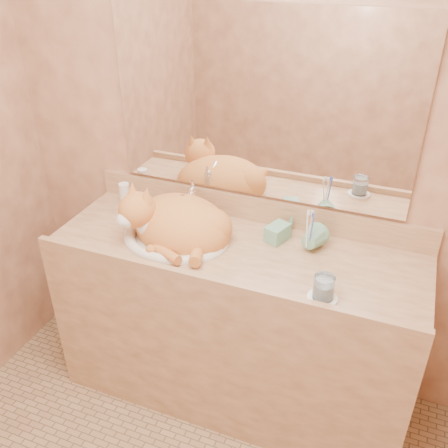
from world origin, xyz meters
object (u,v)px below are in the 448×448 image
at_px(sink_basin, 175,225).
at_px(cat, 175,221).
at_px(toothbrush_cup, 308,244).
at_px(water_glass, 324,287).
at_px(vanity_counter, 234,325).
at_px(soap_dispenser, 270,229).

distance_m(sink_basin, cat, 0.02).
distance_m(toothbrush_cup, water_glass, 0.30).
relative_size(sink_basin, water_glass, 5.13).
relative_size(vanity_counter, toothbrush_cup, 15.23).
xyz_separation_m(vanity_counter, cat, (-0.28, -0.00, 0.51)).
distance_m(sink_basin, water_glass, 0.70).
bearing_deg(toothbrush_cup, soap_dispenser, 177.51).
distance_m(soap_dispenser, toothbrush_cup, 0.17).
distance_m(cat, water_glass, 0.72).
relative_size(vanity_counter, cat, 3.43).
relative_size(vanity_counter, soap_dispenser, 9.92).
height_order(vanity_counter, sink_basin, sink_basin).
height_order(vanity_counter, soap_dispenser, soap_dispenser).
bearing_deg(cat, sink_basin, -46.56).
height_order(cat, soap_dispenser, cat).
height_order(vanity_counter, toothbrush_cup, toothbrush_cup).
height_order(cat, toothbrush_cup, cat).
bearing_deg(vanity_counter, cat, -179.09).
bearing_deg(cat, vanity_counter, 14.71).
xyz_separation_m(soap_dispenser, water_glass, (0.29, -0.28, -0.03)).
bearing_deg(vanity_counter, water_glass, -24.93).
bearing_deg(cat, soap_dispenser, 26.41).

